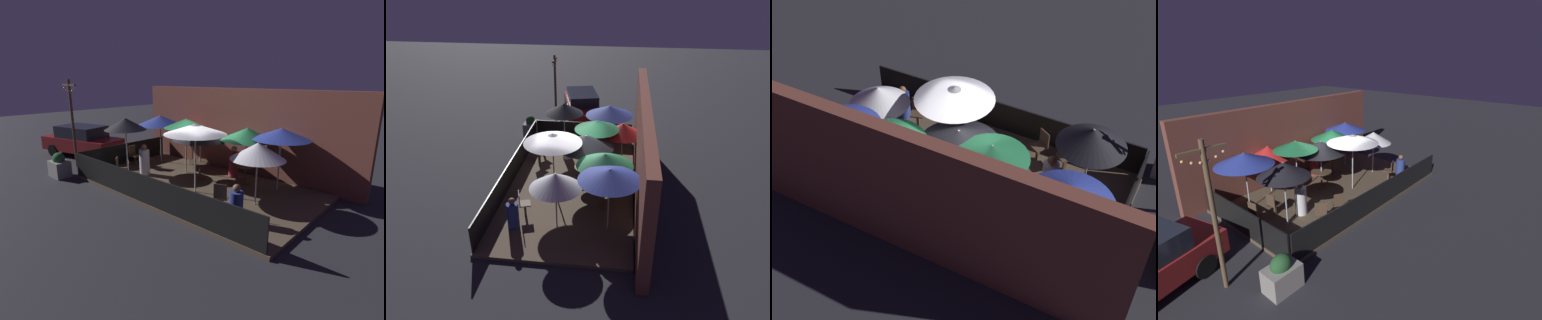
% 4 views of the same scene
% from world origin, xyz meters
% --- Properties ---
extents(ground_plane, '(60.00, 60.00, 0.00)m').
position_xyz_m(ground_plane, '(0.00, 0.00, 0.00)').
color(ground_plane, '#26262B').
extents(patio_deck, '(8.97, 4.95, 0.12)m').
position_xyz_m(patio_deck, '(0.00, 0.00, 0.06)').
color(patio_deck, brown).
rests_on(patio_deck, ground_plane).
extents(building_wall, '(10.57, 0.36, 3.63)m').
position_xyz_m(building_wall, '(0.00, 2.70, 1.82)').
color(building_wall, brown).
rests_on(building_wall, ground_plane).
extents(fence_front, '(8.77, 0.05, 0.95)m').
position_xyz_m(fence_front, '(0.00, -2.43, 0.59)').
color(fence_front, black).
rests_on(fence_front, patio_deck).
extents(fence_side_left, '(0.05, 4.75, 0.95)m').
position_xyz_m(fence_side_left, '(-4.44, 0.00, 0.59)').
color(fence_side_left, black).
rests_on(fence_side_left, patio_deck).
extents(patio_umbrella_0, '(2.19, 2.19, 2.10)m').
position_xyz_m(patio_umbrella_0, '(-0.23, 0.56, 1.98)').
color(patio_umbrella_0, '#B2B2B7').
rests_on(patio_umbrella_0, patio_deck).
extents(patio_umbrella_1, '(2.00, 2.00, 2.15)m').
position_xyz_m(patio_umbrella_1, '(1.35, 1.38, 2.04)').
color(patio_umbrella_1, '#B2B2B7').
rests_on(patio_umbrella_1, patio_deck).
extents(patio_umbrella_2, '(1.78, 1.78, 2.00)m').
position_xyz_m(patio_umbrella_2, '(-1.90, 1.94, 1.86)').
color(patio_umbrella_2, '#B2B2B7').
rests_on(patio_umbrella_2, patio_deck).
extents(patio_umbrella_3, '(1.72, 1.72, 2.03)m').
position_xyz_m(patio_umbrella_3, '(2.68, -0.11, 1.88)').
color(patio_umbrella_3, '#B2B2B7').
rests_on(patio_umbrella_3, patio_deck).
extents(patio_umbrella_4, '(2.03, 2.03, 2.25)m').
position_xyz_m(patio_umbrella_4, '(2.58, 1.60, 2.17)').
color(patio_umbrella_4, '#B2B2B7').
rests_on(patio_umbrella_4, patio_deck).
extents(patio_umbrella_5, '(2.16, 2.16, 2.24)m').
position_xyz_m(patio_umbrella_5, '(-3.36, 1.30, 2.13)').
color(patio_umbrella_5, '#B2B2B7').
rests_on(patio_umbrella_5, patio_deck).
extents(patio_umbrella_6, '(1.76, 1.76, 2.34)m').
position_xyz_m(patio_umbrella_6, '(-3.21, -0.77, 2.20)').
color(patio_umbrella_6, '#B2B2B7').
rests_on(patio_umbrella_6, patio_deck).
extents(patio_umbrella_7, '(1.82, 1.82, 2.30)m').
position_xyz_m(patio_umbrella_7, '(-1.31, 0.89, 2.23)').
color(patio_umbrella_7, '#B2B2B7').
rests_on(patio_umbrella_7, patio_deck).
extents(patio_umbrella_8, '(2.17, 2.17, 2.44)m').
position_xyz_m(patio_umbrella_8, '(0.53, -0.58, 2.38)').
color(patio_umbrella_8, '#B2B2B7').
rests_on(patio_umbrella_8, patio_deck).
extents(dining_table_0, '(0.91, 0.91, 0.75)m').
position_xyz_m(dining_table_0, '(-0.23, 0.56, 0.71)').
color(dining_table_0, '#4C3828').
rests_on(dining_table_0, patio_deck).
extents(dining_table_1, '(0.82, 0.82, 0.73)m').
position_xyz_m(dining_table_1, '(1.35, 1.38, 0.69)').
color(dining_table_1, '#4C3828').
rests_on(dining_table_1, patio_deck).
extents(patio_chair_0, '(0.45, 0.45, 0.91)m').
position_xyz_m(patio_chair_0, '(-3.87, 0.08, 0.62)').
color(patio_chair_0, '#4C3828').
rests_on(patio_chair_0, patio_deck).
extents(patio_chair_1, '(0.55, 0.55, 0.95)m').
position_xyz_m(patio_chair_1, '(-1.62, -1.70, 0.65)').
color(patio_chair_1, '#4C3828').
rests_on(patio_chair_1, patio_deck).
extents(patio_chair_2, '(0.57, 0.57, 0.94)m').
position_xyz_m(patio_chair_2, '(-2.46, -1.66, 0.63)').
color(patio_chair_2, '#4C3828').
rests_on(patio_chair_2, patio_deck).
extents(patio_chair_3, '(0.51, 0.51, 0.96)m').
position_xyz_m(patio_chair_3, '(2.27, -1.37, 0.65)').
color(patio_chair_3, '#4C3828').
rests_on(patio_chair_3, patio_deck).
extents(patio_chair_4, '(0.45, 0.45, 0.91)m').
position_xyz_m(patio_chair_4, '(-3.10, 0.13, 0.61)').
color(patio_chair_4, '#4C3828').
rests_on(patio_chair_4, patio_deck).
extents(patron_0, '(0.56, 0.56, 1.30)m').
position_xyz_m(patron_0, '(-2.36, -0.52, 0.69)').
color(patron_0, silver).
rests_on(patron_0, patio_deck).
extents(patron_1, '(0.51, 0.51, 1.28)m').
position_xyz_m(patron_1, '(0.52, 1.79, 0.69)').
color(patron_1, maroon).
rests_on(patron_1, patio_deck).
extents(patron_2, '(0.51, 0.51, 1.13)m').
position_xyz_m(patron_2, '(2.91, -1.54, 0.61)').
color(patron_2, navy).
rests_on(patron_2, patio_deck).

